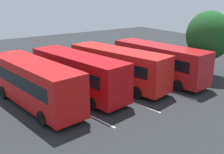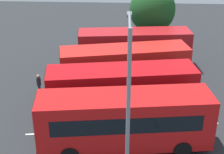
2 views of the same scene
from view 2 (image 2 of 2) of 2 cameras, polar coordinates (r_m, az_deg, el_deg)
The scene contains 11 objects.
ground_plane at distance 24.67m, azimuth 2.36°, elevation -3.76°, with size 63.44×63.44×0.00m, color #232628.
bus_far_left at distance 29.42m, azimuth 3.77°, elevation 5.07°, with size 9.91×3.63×3.34m.
bus_center_left at distance 25.47m, azimuth 2.12°, elevation 1.82°, with size 9.98×4.51×3.34m.
bus_center_right at distance 21.98m, azimuth 1.59°, elevation -2.18°, with size 9.95×4.04×3.34m.
bus_far_right at distance 18.81m, azimuth 2.09°, elevation -7.31°, with size 9.93×3.76×3.34m.
pedestrian at distance 25.38m, azimuth -12.41°, elevation -1.02°, with size 0.45×0.45×1.66m.
street_lamp at distance 13.22m, azimuth 2.74°, elevation -6.70°, with size 0.24×2.78×8.65m.
depot_tree at distance 33.33m, azimuth 6.92°, elevation 11.35°, with size 4.44×4.00×6.41m.
lane_stripe_outer_left at distance 28.13m, azimuth 2.52°, elevation 0.08°, with size 12.33×0.12×0.01m, color silver.
lane_stripe_inner_left at distance 24.67m, azimuth 2.36°, elevation -3.75°, with size 12.33×0.12×0.01m, color silver.
lane_stripe_inner_right at distance 21.35m, azimuth 2.14°, elevation -8.81°, with size 12.33×0.12×0.01m, color silver.
Camera 2 is at (-0.23, 21.58, 11.95)m, focal length 53.44 mm.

